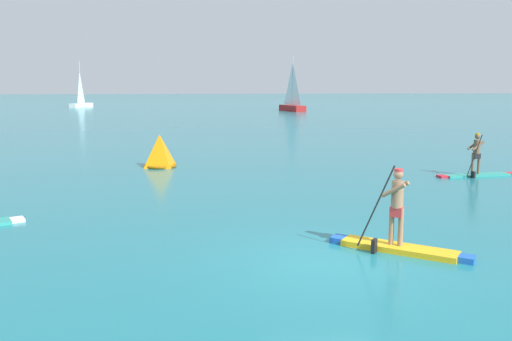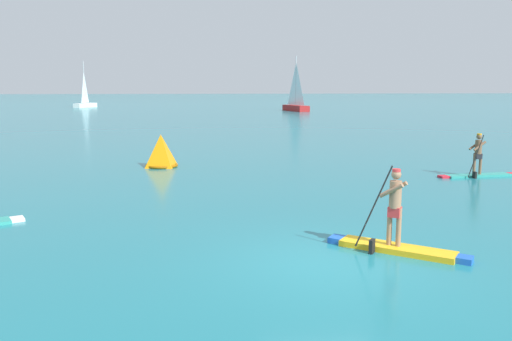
{
  "view_description": "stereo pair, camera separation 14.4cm",
  "coord_description": "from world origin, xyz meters",
  "px_view_note": "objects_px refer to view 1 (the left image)",
  "views": [
    {
      "loc": [
        -2.84,
        -9.96,
        3.58
      ],
      "look_at": [
        -0.61,
        6.84,
        0.82
      ],
      "focal_mm": 36.71,
      "sensor_mm": 36.0,
      "label": 1
    },
    {
      "loc": [
        -2.69,
        -9.98,
        3.58
      ],
      "look_at": [
        -0.61,
        6.84,
        0.82
      ],
      "focal_mm": 36.71,
      "sensor_mm": 36.0,
      "label": 2
    }
  ],
  "objects_px": {
    "paddleboarder_mid_center": "(397,234)",
    "sailboat_left_horizon": "(81,102)",
    "paddleboarder_far_right": "(476,166)",
    "race_marker_buoy": "(160,152)",
    "sailboat_right_horizon": "(292,104)"
  },
  "relations": [
    {
      "from": "race_marker_buoy",
      "to": "sailboat_left_horizon",
      "type": "height_order",
      "value": "sailboat_left_horizon"
    },
    {
      "from": "paddleboarder_far_right",
      "to": "race_marker_buoy",
      "type": "bearing_deg",
      "value": -22.93
    },
    {
      "from": "sailboat_left_horizon",
      "to": "paddleboarder_far_right",
      "type": "bearing_deg",
      "value": -132.85
    },
    {
      "from": "paddleboarder_far_right",
      "to": "sailboat_left_horizon",
      "type": "height_order",
      "value": "sailboat_left_horizon"
    },
    {
      "from": "paddleboarder_mid_center",
      "to": "sailboat_left_horizon",
      "type": "relative_size",
      "value": 0.36
    },
    {
      "from": "race_marker_buoy",
      "to": "sailboat_left_horizon",
      "type": "xyz_separation_m",
      "value": [
        -15.94,
        66.4,
        0.29
      ]
    },
    {
      "from": "paddleboarder_far_right",
      "to": "sailboat_left_horizon",
      "type": "relative_size",
      "value": 0.45
    },
    {
      "from": "paddleboarder_far_right",
      "to": "race_marker_buoy",
      "type": "relative_size",
      "value": 2.07
    },
    {
      "from": "race_marker_buoy",
      "to": "paddleboarder_mid_center",
      "type": "bearing_deg",
      "value": -66.07
    },
    {
      "from": "sailboat_left_horizon",
      "to": "paddleboarder_mid_center",
      "type": "bearing_deg",
      "value": -139.64
    },
    {
      "from": "paddleboarder_far_right",
      "to": "sailboat_left_horizon",
      "type": "xyz_separation_m",
      "value": [
        -28.58,
        70.49,
        0.52
      ]
    },
    {
      "from": "paddleboarder_mid_center",
      "to": "sailboat_right_horizon",
      "type": "xyz_separation_m",
      "value": [
        10.41,
        62.69,
        0.56
      ]
    },
    {
      "from": "paddleboarder_far_right",
      "to": "race_marker_buoy",
      "type": "height_order",
      "value": "paddleboarder_far_right"
    },
    {
      "from": "race_marker_buoy",
      "to": "sailboat_right_horizon",
      "type": "distance_m",
      "value": 52.39
    },
    {
      "from": "paddleboarder_mid_center",
      "to": "race_marker_buoy",
      "type": "xyz_separation_m",
      "value": [
        -5.7,
        12.85,
        0.27
      ]
    }
  ]
}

